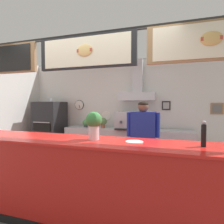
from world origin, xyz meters
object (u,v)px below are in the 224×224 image
espresso_machine (128,120)px  potted_sage (86,123)px  shop_worker (143,141)px  potted_thyme (103,122)px  condiment_plate (134,142)px  pizza_oven (50,130)px  basil_vase (94,124)px  pepper_grinder (204,134)px

espresso_machine → potted_sage: 1.16m
shop_worker → potted_thyme: (-1.22, 1.15, 0.22)m
potted_thyme → condiment_plate: bearing=-61.2°
pizza_oven → condiment_plate: 3.67m
pizza_oven → potted_thyme: size_ratio=6.42×
potted_thyme → basil_vase: size_ratio=0.73×
pizza_oven → basil_vase: pizza_oven is taller
shop_worker → potted_sage: (-1.71, 1.15, 0.18)m
condiment_plate → pepper_grinder: size_ratio=0.76×
pizza_oven → potted_thyme: pizza_oven is taller
shop_worker → basil_vase: 1.38m
pepper_grinder → potted_sage: bearing=137.0°
shop_worker → pepper_grinder: bearing=119.3°
shop_worker → basil_vase: bearing=65.3°
pizza_oven → potted_thyme: 1.56m
condiment_plate → pizza_oven: bearing=141.2°
potted_sage → pizza_oven: bearing=-174.8°
espresso_machine → potted_sage: size_ratio=2.75×
potted_thyme → potted_sage: (-0.49, -0.00, -0.04)m
shop_worker → potted_thyme: bearing=-48.4°
pizza_oven → condiment_plate: (2.85, -2.29, 0.28)m
pizza_oven → potted_sage: bearing=5.2°
potted_sage → potted_thyme: bearing=0.2°
shop_worker → espresso_machine: (-0.56, 1.15, 0.28)m
espresso_machine → pepper_grinder: size_ratio=1.99×
espresso_machine → pepper_grinder: 2.77m
pizza_oven → pepper_grinder: 4.29m
shop_worker → condiment_plate: bearing=89.0°
condiment_plate → shop_worker: bearing=94.1°
pizza_oven → espresso_machine: bearing=2.4°
potted_sage → basil_vase: bearing=-62.0°
pizza_oven → potted_sage: 1.08m
basil_vase → condiment_plate: size_ratio=1.68×
potted_sage → pepper_grinder: 3.50m
pepper_grinder → basil_vase: bearing=180.0°
shop_worker → condiment_plate: 1.26m
pizza_oven → espresso_machine: pizza_oven is taller
basil_vase → potted_sage: bearing=118.0°
condiment_plate → basil_vase: bearing=179.8°
espresso_machine → condiment_plate: (0.64, -2.39, -0.04)m
potted_sage → condiment_plate: 2.99m
potted_thyme → basil_vase: 2.52m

